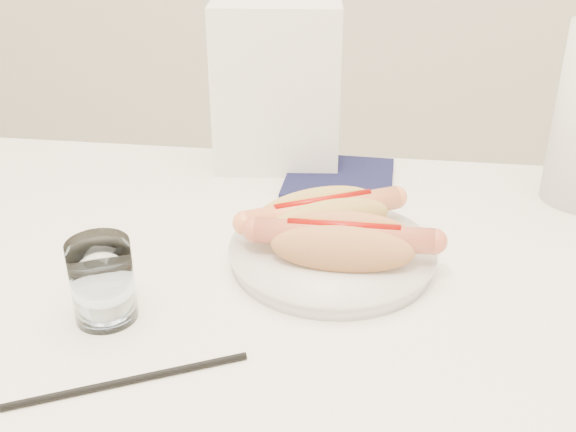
# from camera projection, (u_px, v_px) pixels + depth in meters

# --- Properties ---
(table) EXTENTS (1.20, 0.80, 0.75)m
(table) POSITION_uv_depth(u_px,v_px,m) (254.00, 330.00, 0.80)
(table) COLOR white
(table) RESTS_ON ground
(plate) EXTENTS (0.31, 0.31, 0.02)m
(plate) POSITION_uv_depth(u_px,v_px,m) (332.00, 256.00, 0.81)
(plate) COLOR silver
(plate) RESTS_ON table
(hotdog_left) EXTENTS (0.19, 0.14, 0.05)m
(hotdog_left) POSITION_uv_depth(u_px,v_px,m) (323.00, 216.00, 0.83)
(hotdog_left) COLOR tan
(hotdog_left) RESTS_ON plate
(hotdog_right) EXTENTS (0.20, 0.08, 0.05)m
(hotdog_right) POSITION_uv_depth(u_px,v_px,m) (343.00, 242.00, 0.77)
(hotdog_right) COLOR #CA824E
(hotdog_right) RESTS_ON plate
(water_glass) EXTENTS (0.06, 0.06, 0.09)m
(water_glass) POSITION_uv_depth(u_px,v_px,m) (102.00, 281.00, 0.70)
(water_glass) COLOR white
(water_glass) RESTS_ON table
(chopstick_near) EXTENTS (0.20, 0.11, 0.01)m
(chopstick_near) POSITION_uv_depth(u_px,v_px,m) (129.00, 380.00, 0.63)
(chopstick_near) COLOR black
(chopstick_near) RESTS_ON table
(napkin_box) EXTENTS (0.20, 0.12, 0.25)m
(napkin_box) POSITION_uv_depth(u_px,v_px,m) (276.00, 88.00, 1.02)
(napkin_box) COLOR silver
(napkin_box) RESTS_ON table
(navy_napkin) EXTENTS (0.16, 0.16, 0.01)m
(navy_napkin) POSITION_uv_depth(u_px,v_px,m) (339.00, 178.00, 1.03)
(navy_napkin) COLOR #121438
(navy_napkin) RESTS_ON table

